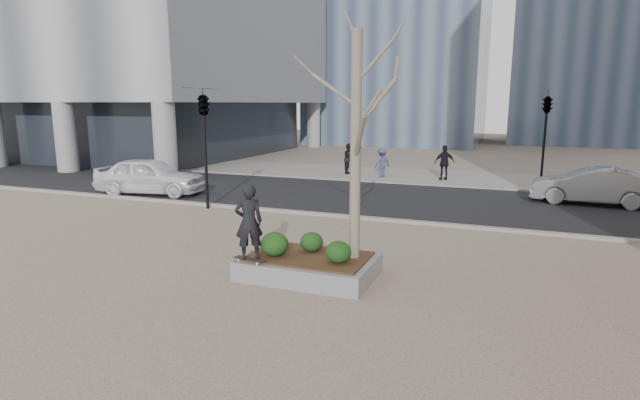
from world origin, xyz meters
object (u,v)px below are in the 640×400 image
at_px(planter, 309,267).
at_px(police_car, 150,176).
at_px(skateboard, 250,260).
at_px(skateboarder, 249,222).

xyz_separation_m(planter, police_car, (-10.50, 7.21, 0.60)).
xyz_separation_m(skateboard, skateboarder, (0.00, 0.00, 0.88)).
bearing_deg(planter, police_car, 145.51).
bearing_deg(skateboarder, planter, 178.44).
height_order(skateboard, police_car, police_car).
xyz_separation_m(skateboarder, police_car, (-9.40, 8.01, -0.55)).
distance_m(planter, skateboarder, 1.78).
distance_m(planter, police_car, 12.75).
relative_size(planter, skateboarder, 1.77).
height_order(skateboarder, police_car, skateboarder).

